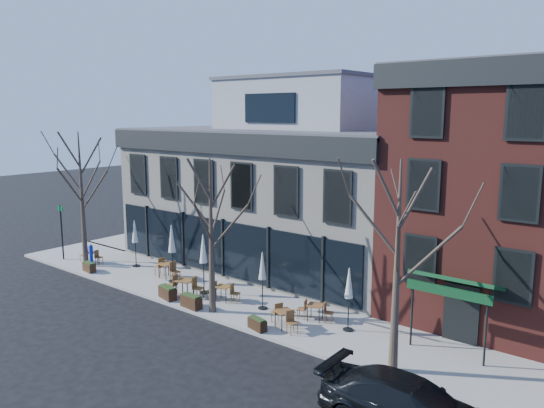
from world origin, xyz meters
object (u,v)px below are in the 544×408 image
Objects in this scene: cafe_set_0 at (91,256)px; umbrella_0 at (135,234)px; parked_sedan at (410,407)px; call_box at (91,254)px.

umbrella_0 reaches higher than cafe_set_0.
parked_sedan reaches higher than call_box.
umbrella_0 is (-19.62, 5.18, 1.33)m from parked_sedan.
call_box is 0.81× the size of cafe_set_0.
cafe_set_0 is at bearing 78.60° from parked_sedan.
cafe_set_0 is (-0.56, 0.34, -0.27)m from call_box.
umbrella_0 is (2.71, 1.26, 1.54)m from cafe_set_0.
umbrella_0 is (2.15, 1.60, 1.27)m from call_box.
cafe_set_0 is 0.59× the size of umbrella_0.
parked_sedan is 4.09× the size of call_box.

